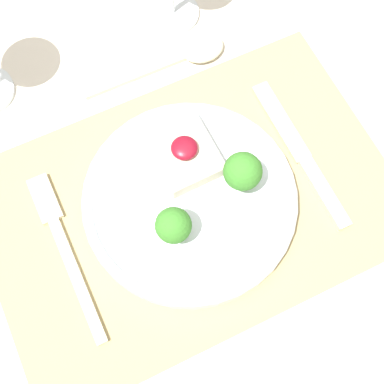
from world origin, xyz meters
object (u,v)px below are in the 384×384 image
at_px(dinner_plate, 193,192).
at_px(fork, 63,243).
at_px(knife, 306,162).
at_px(spoon, 190,52).

bearing_deg(dinner_plate, fork, 175.82).
bearing_deg(knife, dinner_plate, 174.81).
distance_m(dinner_plate, fork, 0.15).
distance_m(knife, spoon, 0.20).
bearing_deg(spoon, dinner_plate, -116.12).
relative_size(dinner_plate, knife, 1.18).
bearing_deg(knife, spoon, 108.80).
relative_size(knife, spoon, 1.08).
bearing_deg(knife, fork, 176.73).
xyz_separation_m(dinner_plate, knife, (0.14, -0.02, -0.01)).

